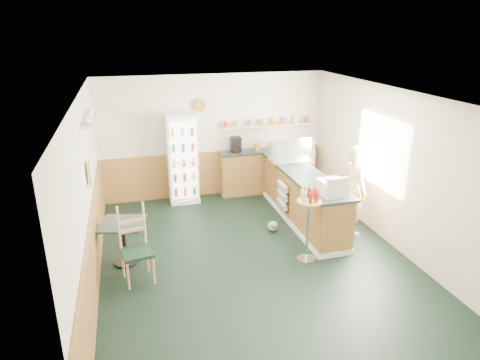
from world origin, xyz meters
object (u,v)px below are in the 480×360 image
object	(u,v)px
drinks_fridge	(182,159)
condiment_stand	(309,214)
display_case	(291,151)
cash_register	(332,188)
cafe_chair	(136,241)
shopkeeper	(354,190)
cafe_table	(123,235)

from	to	relation	value
drinks_fridge	condiment_stand	bearing A→B (deg)	-62.60
display_case	cash_register	xyz separation A→B (m)	(0.00, -1.84, -0.12)
drinks_fridge	cafe_chair	bearing A→B (deg)	-111.13
cash_register	shopkeeper	distance (m)	0.89
display_case	cafe_chair	xyz separation A→B (m)	(-3.21, -1.91, -0.63)
drinks_fridge	shopkeeper	xyz separation A→B (m)	(2.80, -2.34, -0.12)
drinks_fridge	cafe_chair	world-z (taller)	drinks_fridge
cafe_chair	condiment_stand	bearing A→B (deg)	-14.46
drinks_fridge	shopkeeper	bearing A→B (deg)	-39.93
cash_register	condiment_stand	distance (m)	0.65
display_case	shopkeeper	bearing A→B (deg)	-62.90
cash_register	shopkeeper	size ratio (longest dim) A/B	0.26
drinks_fridge	cafe_table	world-z (taller)	drinks_fridge
condiment_stand	cafe_table	distance (m)	2.98
display_case	drinks_fridge	bearing A→B (deg)	155.08
condiment_stand	display_case	bearing A→B (deg)	76.38
cash_register	shopkeeper	bearing A→B (deg)	31.27
condiment_stand	cafe_table	size ratio (longest dim) A/B	1.53
cash_register	condiment_stand	world-z (taller)	cash_register
cash_register	cafe_table	distance (m)	3.48
display_case	cafe_table	size ratio (longest dim) A/B	1.06
shopkeeper	cafe_table	world-z (taller)	shopkeeper
drinks_fridge	cash_register	bearing A→B (deg)	-53.25
drinks_fridge	cafe_chair	xyz separation A→B (m)	(-1.11, -2.88, -0.34)
drinks_fridge	display_case	bearing A→B (deg)	-24.92
cafe_table	cafe_chair	bearing A→B (deg)	-68.28
cash_register	condiment_stand	xyz separation A→B (m)	(-0.51, -0.26, -0.30)
cafe_table	cafe_chair	world-z (taller)	cafe_chair
drinks_fridge	display_case	distance (m)	2.33
cafe_table	shopkeeper	bearing A→B (deg)	1.01
cafe_chair	display_case	bearing A→B (deg)	20.20
cash_register	display_case	bearing A→B (deg)	87.50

